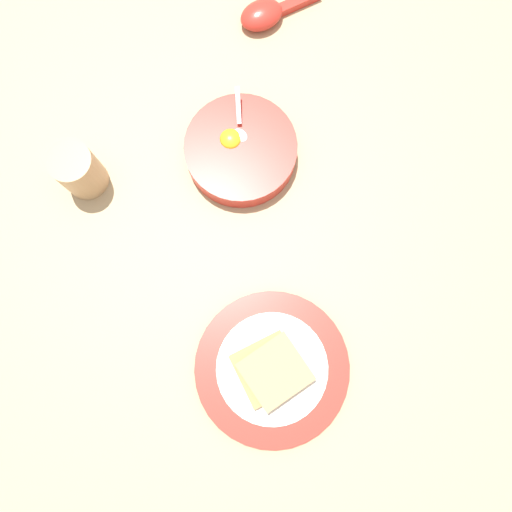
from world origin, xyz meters
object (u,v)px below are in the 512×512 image
(toast_sandwich, at_px, (271,370))
(drinking_cup, at_px, (78,170))
(toast_plate, at_px, (272,368))
(egg_bowl, at_px, (241,150))
(soup_spoon, at_px, (267,13))

(toast_sandwich, distance_m, drinking_cup, 0.41)
(toast_plate, distance_m, drinking_cup, 0.42)
(toast_plate, bearing_deg, toast_sandwich, -89.80)
(egg_bowl, relative_size, soup_spoon, 1.18)
(toast_sandwich, xyz_separation_m, drinking_cup, (-0.41, 0.02, 0.02))
(toast_sandwich, bearing_deg, egg_bowl, 140.44)
(egg_bowl, distance_m, soup_spoon, 0.25)
(soup_spoon, bearing_deg, drinking_cup, -92.24)
(egg_bowl, xyz_separation_m, toast_plate, (0.26, -0.21, -0.01))
(toast_sandwich, xyz_separation_m, soup_spoon, (-0.40, 0.42, -0.01))
(toast_plate, distance_m, toast_sandwich, 0.02)
(toast_sandwich, bearing_deg, drinking_cup, 177.15)
(egg_bowl, xyz_separation_m, drinking_cup, (-0.15, -0.20, 0.03))
(egg_bowl, height_order, soup_spoon, egg_bowl)
(egg_bowl, height_order, drinking_cup, drinking_cup)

